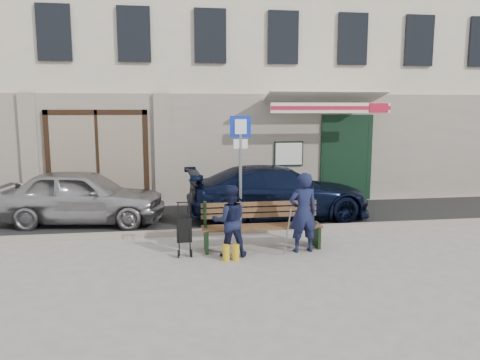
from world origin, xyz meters
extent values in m
plane|color=#9E9991|center=(0.00, 0.00, 0.00)|extent=(80.00, 80.00, 0.00)
cube|color=#282828|center=(0.00, 3.10, 0.01)|extent=(60.00, 3.20, 0.01)
cube|color=#9E9384|center=(0.00, 1.50, 0.06)|extent=(60.00, 0.18, 0.12)
cube|color=beige|center=(0.00, 8.50, 5.00)|extent=(20.00, 7.00, 10.00)
cube|color=#9E9384|center=(0.00, 4.96, 1.60)|extent=(20.00, 0.12, 3.20)
cube|color=maroon|center=(-3.20, 5.02, 1.55)|extent=(2.50, 0.12, 2.00)
cube|color=black|center=(4.10, 4.88, 1.30)|extent=(1.60, 0.10, 2.60)
cube|color=black|center=(4.10, 5.35, 1.20)|extent=(1.25, 0.90, 2.40)
cube|color=white|center=(2.30, 4.85, 1.45)|extent=(0.80, 0.03, 0.65)
cube|color=white|center=(3.20, 4.62, 3.08)|extent=(3.40, 1.72, 0.42)
cube|color=white|center=(3.20, 3.77, 2.80)|extent=(3.40, 0.05, 0.28)
cube|color=#B81630|center=(3.20, 3.74, 2.80)|extent=(3.40, 0.02, 0.10)
imported|color=#A9A8AD|center=(-3.33, 2.96, 0.67)|extent=(4.14, 2.12, 1.35)
imported|color=black|center=(1.51, 2.79, 0.68)|extent=(4.75, 2.14, 1.35)
cylinder|color=gray|center=(0.40, 1.86, 1.26)|extent=(0.07, 0.07, 2.52)
cube|color=#0D2ABF|center=(0.40, 1.86, 2.38)|extent=(0.49, 0.09, 0.49)
cube|color=white|center=(0.40, 1.83, 2.38)|extent=(0.27, 0.05, 0.33)
cube|color=white|center=(0.40, 1.86, 1.99)|extent=(0.33, 0.07, 0.21)
cube|color=brown|center=(0.60, 0.29, 0.45)|extent=(2.40, 0.50, 0.04)
cube|color=brown|center=(0.60, 0.57, 0.74)|extent=(2.40, 0.10, 0.36)
cube|color=black|center=(-0.52, 0.29, 0.23)|extent=(0.06, 0.50, 0.45)
cube|color=black|center=(1.72, 0.29, 0.23)|extent=(0.06, 0.50, 0.45)
cube|color=white|center=(1.35, 0.19, 0.48)|extent=(0.34, 0.25, 0.11)
cylinder|color=gray|center=(0.95, -0.38, 0.50)|extent=(0.07, 0.34, 0.96)
cylinder|color=gold|center=(-0.20, -0.36, 0.15)|extent=(0.13, 0.13, 0.30)
cylinder|color=gold|center=(-0.02, -0.36, 0.15)|extent=(0.13, 0.13, 0.30)
imported|color=#161B3C|center=(1.35, -0.02, 0.79)|extent=(0.61, 0.43, 1.57)
imported|color=#151B3B|center=(-0.10, -0.09, 0.69)|extent=(0.68, 0.53, 1.37)
cylinder|color=black|center=(-1.07, -0.05, 0.07)|extent=(0.03, 0.14, 0.14)
cylinder|color=black|center=(-0.83, -0.05, 0.07)|extent=(0.03, 0.14, 0.14)
cube|color=black|center=(-0.95, 0.16, 0.47)|extent=(0.29, 0.26, 0.49)
cylinder|color=black|center=(-0.95, 0.28, 0.99)|extent=(0.27, 0.03, 0.02)
camera|label=1|loc=(-1.17, -8.63, 2.79)|focal=35.00mm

